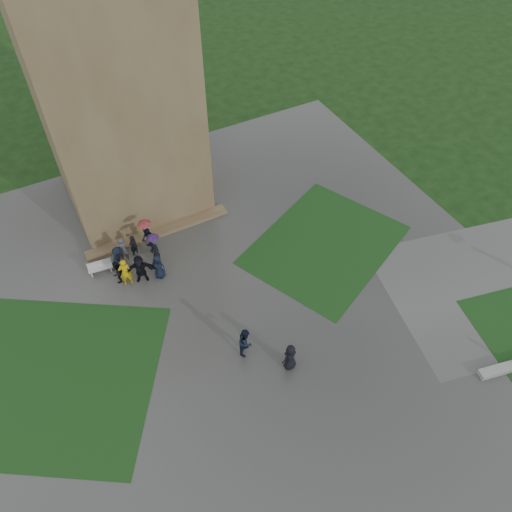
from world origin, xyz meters
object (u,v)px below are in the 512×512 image
pedestrian_mid (246,341)px  pedestrian_near (290,357)px  tower (105,63)px  bench (100,267)px

pedestrian_mid → pedestrian_near: size_ratio=1.05×
tower → bench: 11.10m
tower → pedestrian_mid: tower is taller
tower → pedestrian_mid: size_ratio=10.09×
pedestrian_mid → tower: bearing=48.7°
bench → pedestrian_mid: bearing=-52.6°
bench → pedestrian_near: size_ratio=0.82×
tower → pedestrian_mid: (0.98, -14.30, -8.09)m
tower → pedestrian_near: size_ratio=10.59×
tower → pedestrian_near: (2.47, -16.07, -8.13)m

